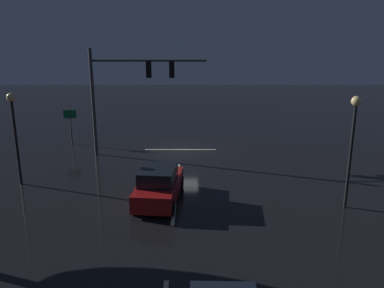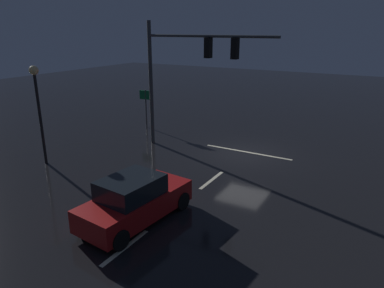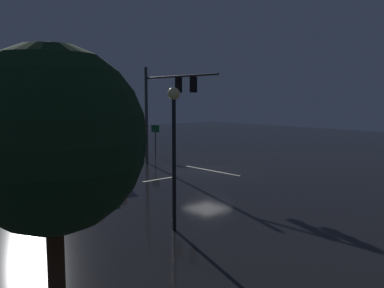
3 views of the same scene
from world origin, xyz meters
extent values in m
plane|color=black|center=(0.00, 0.00, 0.00)|extent=(80.00, 80.00, 0.00)
cylinder|color=#383A3D|center=(5.59, 0.80, 3.49)|extent=(0.22, 0.22, 6.98)
cylinder|color=#383A3D|center=(1.93, 0.80, 6.19)|extent=(7.33, 0.14, 0.14)
cube|color=black|center=(1.93, 0.80, 5.62)|extent=(0.32, 0.36, 1.00)
sphere|color=black|center=(1.93, 0.61, 5.94)|extent=(0.20, 0.20, 0.20)
sphere|color=black|center=(1.93, 0.61, 5.62)|extent=(0.20, 0.20, 0.20)
sphere|color=#19F24C|center=(1.93, 0.61, 5.30)|extent=(0.20, 0.20, 0.20)
cube|color=black|center=(0.46, 0.80, 5.62)|extent=(0.32, 0.36, 1.00)
sphere|color=black|center=(0.46, 0.61, 5.94)|extent=(0.20, 0.20, 0.20)
sphere|color=black|center=(0.46, 0.61, 5.62)|extent=(0.20, 0.20, 0.20)
sphere|color=#19F24C|center=(0.46, 0.61, 5.30)|extent=(0.20, 0.20, 0.20)
cube|color=beige|center=(0.00, 4.00, 0.00)|extent=(0.16, 2.20, 0.01)
cube|color=beige|center=(0.00, 10.00, 0.00)|extent=(0.16, 2.20, 0.01)
cube|color=beige|center=(0.00, -0.40, 0.00)|extent=(5.00, 0.16, 0.01)
cube|color=maroon|center=(0.75, 8.47, 0.62)|extent=(2.22, 4.46, 0.80)
cube|color=black|center=(0.77, 8.67, 1.36)|extent=(1.80, 2.25, 0.68)
cylinder|color=black|center=(1.43, 6.80, 0.34)|extent=(0.29, 0.70, 0.68)
cylinder|color=black|center=(-0.25, 6.97, 0.34)|extent=(0.29, 0.70, 0.68)
cylinder|color=black|center=(1.74, 9.98, 0.34)|extent=(0.29, 0.70, 0.68)
cylinder|color=black|center=(0.07, 10.15, 0.34)|extent=(0.29, 0.70, 0.68)
sphere|color=#F9EFC6|center=(1.19, 6.30, 0.67)|extent=(0.20, 0.20, 0.20)
sphere|color=#F9EFC6|center=(-0.11, 6.43, 0.67)|extent=(0.20, 0.20, 0.20)
cylinder|color=black|center=(8.32, 6.30, 2.25)|extent=(0.14, 0.14, 4.49)
sphere|color=#F9D88C|center=(8.32, 6.30, 4.67)|extent=(0.44, 0.44, 0.44)
cylinder|color=#383A3D|center=(8.00, -1.79, 1.31)|extent=(0.09, 0.09, 2.62)
cube|color=#0F6033|center=(8.00, -1.79, 2.27)|extent=(0.90, 0.14, 0.60)
camera|label=1|loc=(-0.82, 25.81, 7.53)|focal=36.36mm
camera|label=2|loc=(-6.60, 17.25, 6.57)|focal=33.17mm
camera|label=3|loc=(-19.25, 18.58, 4.81)|focal=38.84mm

